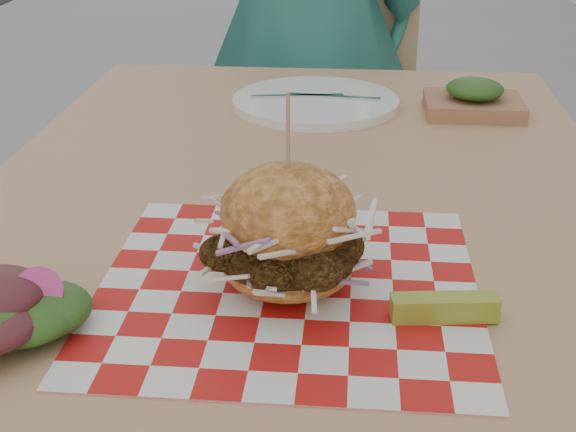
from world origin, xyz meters
name	(u,v)px	position (x,y,z in m)	size (l,w,h in m)	color
diner	(305,7)	(0.17, 1.08, 0.80)	(0.58, 0.38, 1.60)	#2A7B6C
patio_table	(299,249)	(0.23, 0.14, 0.67)	(0.80, 1.20, 0.75)	tan
patio_chair	(321,114)	(0.21, 1.08, 0.55)	(0.48, 0.49, 0.95)	tan
paper_liner	(288,286)	(0.23, -0.09, 0.75)	(0.36, 0.36, 0.00)	red
sandwich	(288,236)	(0.23, -0.09, 0.80)	(0.17, 0.17, 0.19)	#E18D3F
pickle_spear	(444,308)	(0.37, -0.14, 0.76)	(0.10, 0.02, 0.02)	olive
side_salad	(15,323)	(0.01, -0.20, 0.76)	(0.14, 0.14, 0.05)	#3F1419
place_setting	(315,102)	(0.23, 0.50, 0.76)	(0.27, 0.27, 0.02)	white
kraft_tray	(474,100)	(0.48, 0.48, 0.77)	(0.15, 0.12, 0.06)	#9C6947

